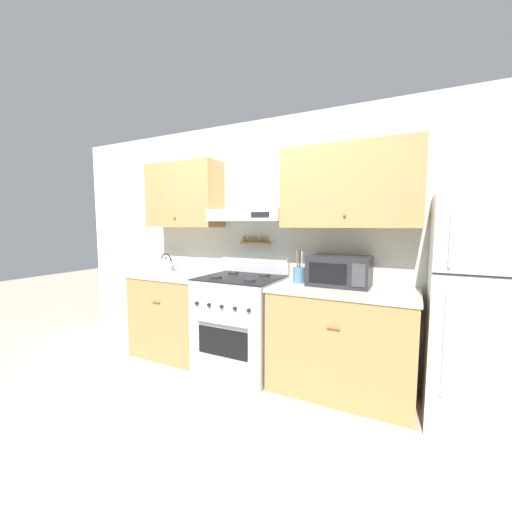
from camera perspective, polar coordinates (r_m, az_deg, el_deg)
The scene contains 9 objects.
ground_plane at distance 3.17m, azimuth -5.65°, elevation -21.80°, with size 16.00×16.00×0.00m, color #B2A38E.
wall_back at distance 3.34m, azimuth 0.91°, elevation 5.34°, with size 5.20×0.46×2.55m.
counter_left at distance 3.73m, azimuth -13.99°, elevation -10.07°, with size 0.91×0.67×0.92m.
counter_right at distance 2.94m, azimuth 15.27°, elevation -14.48°, with size 1.21×0.67×0.92m.
stove_range at distance 3.24m, azimuth -2.72°, elevation -12.04°, with size 0.77×0.73×1.08m.
refrigerator at distance 2.81m, azimuth 36.76°, elevation -8.24°, with size 0.77×0.69×1.68m.
tea_kettle at distance 3.85m, azimuth -15.99°, elevation -1.47°, with size 0.22×0.18×0.21m.
microwave at distance 2.91m, azimuth 14.92°, elevation -2.65°, with size 0.54×0.36×0.27m.
utensil_crock at distance 3.00m, azimuth 7.85°, elevation -3.29°, with size 0.12×0.12×0.30m.
Camera 1 is at (1.52, -2.37, 1.46)m, focal length 22.00 mm.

